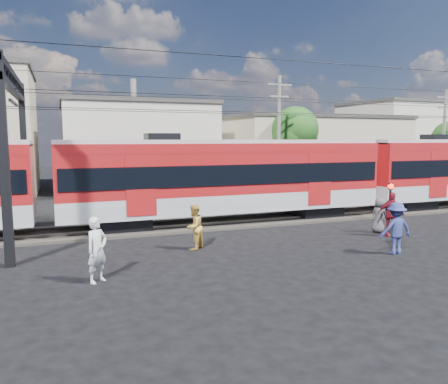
{
  "coord_description": "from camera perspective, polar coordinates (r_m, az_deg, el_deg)",
  "views": [
    {
      "loc": [
        -8.32,
        -12.2,
        4.23
      ],
      "look_at": [
        -1.83,
        5.0,
        1.97
      ],
      "focal_mm": 35.0,
      "sensor_mm": 36.0,
      "label": 1
    }
  ],
  "objects": [
    {
      "name": "building_midwest",
      "position": [
        39.71,
        -11.56,
        6.03
      ],
      "size": [
        12.24,
        12.24,
        7.3
      ],
      "color": "beige",
      "rests_on": "ground"
    },
    {
      "name": "building_east",
      "position": [
        54.18,
        21.58,
        6.43
      ],
      "size": [
        10.2,
        10.2,
        8.3
      ],
      "color": "beige",
      "rests_on": "ground"
    },
    {
      "name": "pedestrian_a",
      "position": [
        13.48,
        -16.26,
        -7.25
      ],
      "size": [
        0.85,
        0.81,
        1.95
      ],
      "primitive_type": "imported",
      "rotation": [
        0.0,
        0.0,
        0.66
      ],
      "color": "silver",
      "rests_on": "ground"
    },
    {
      "name": "building_mideast",
      "position": [
        42.54,
        11.05,
        5.42
      ],
      "size": [
        16.32,
        10.2,
        6.3
      ],
      "color": "#BAAD8E",
      "rests_on": "ground"
    },
    {
      "name": "track_bed",
      "position": [
        22.24,
        1.7,
        -3.81
      ],
      "size": [
        70.0,
        3.4,
        0.12
      ],
      "primitive_type": "cube",
      "color": "#2D2823",
      "rests_on": "ground"
    },
    {
      "name": "utility_pole_mid",
      "position": [
        30.74,
        7.17,
        7.51
      ],
      "size": [
        1.8,
        0.24,
        8.5
      ],
      "color": "slate",
      "rests_on": "ground"
    },
    {
      "name": "rail_far",
      "position": [
        22.91,
        0.99,
        -3.19
      ],
      "size": [
        70.0,
        0.12,
        0.12
      ],
      "primitive_type": "cube",
      "color": "#59544C",
      "rests_on": "track_bed"
    },
    {
      "name": "catenary",
      "position": [
        20.23,
        -21.86,
        9.07
      ],
      "size": [
        70.0,
        9.3,
        7.52
      ],
      "color": "black",
      "rests_on": "ground"
    },
    {
      "name": "car_silver",
      "position": [
        37.96,
        26.06,
        0.94
      ],
      "size": [
        4.19,
        1.95,
        1.39
      ],
      "primitive_type": "imported",
      "rotation": [
        0.0,
        0.0,
        1.49
      ],
      "color": "#A2A4A8",
      "rests_on": "ground"
    },
    {
      "name": "tree_near",
      "position": [
        34.99,
        9.45,
        7.61
      ],
      "size": [
        3.82,
        3.64,
        6.72
      ],
      "color": "#382619",
      "rests_on": "ground"
    },
    {
      "name": "ground",
      "position": [
        15.36,
        13.26,
        -9.18
      ],
      "size": [
        120.0,
        120.0,
        0.0
      ],
      "primitive_type": "plane",
      "color": "black",
      "rests_on": "ground"
    },
    {
      "name": "utility_pole_east",
      "position": [
        38.58,
        26.74,
        6.32
      ],
      "size": [
        1.8,
        0.24,
        8.0
      ],
      "color": "slate",
      "rests_on": "ground"
    },
    {
      "name": "pedestrian_e",
      "position": [
        20.9,
        19.6,
        -2.9
      ],
      "size": [
        0.73,
        0.89,
        1.57
      ],
      "primitive_type": "imported",
      "rotation": [
        0.0,
        0.0,
        1.91
      ],
      "color": "#4B4A4F",
      "rests_on": "ground"
    },
    {
      "name": "pedestrian_b",
      "position": [
        16.75,
        -3.93,
        -4.57
      ],
      "size": [
        1.08,
        1.07,
        1.75
      ],
      "primitive_type": "imported",
      "rotation": [
        0.0,
        0.0,
        3.88
      ],
      "color": "gold",
      "rests_on": "ground"
    },
    {
      "name": "commuter_train",
      "position": [
        21.78,
        0.77,
        2.18
      ],
      "size": [
        50.3,
        3.08,
        4.17
      ],
      "color": "black",
      "rests_on": "ground"
    },
    {
      "name": "pedestrian_c",
      "position": [
        17.24,
        21.53,
        -4.44
      ],
      "size": [
        1.3,
        0.82,
        1.91
      ],
      "primitive_type": "imported",
      "rotation": [
        0.0,
        0.0,
        3.05
      ],
      "color": "navy",
      "rests_on": "ground"
    },
    {
      "name": "pedestrian_d",
      "position": [
        20.27,
        20.96,
        -2.74
      ],
      "size": [
        1.22,
        0.92,
        1.93
      ],
      "primitive_type": "imported",
      "rotation": [
        0.0,
        0.0,
        -0.46
      ],
      "color": "maroon",
      "rests_on": "ground"
    },
    {
      "name": "crossing_signal",
      "position": [
        23.99,
        20.9,
        -0.31
      ],
      "size": [
        0.29,
        0.29,
        1.98
      ],
      "color": "black",
      "rests_on": "ground"
    },
    {
      "name": "rail_near",
      "position": [
        21.54,
        2.46,
        -3.85
      ],
      "size": [
        70.0,
        0.12,
        0.12
      ],
      "primitive_type": "cube",
      "color": "#59544C",
      "rests_on": "track_bed"
    }
  ]
}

